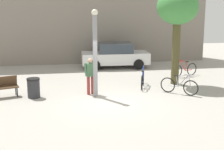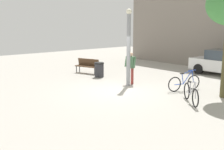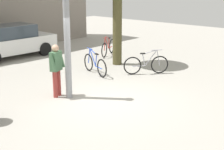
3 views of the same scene
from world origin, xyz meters
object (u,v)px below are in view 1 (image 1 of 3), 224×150
at_px(bicycle_blue, 143,79).
at_px(bicycle_silver, 179,86).
at_px(plaza_tree, 177,10).
at_px(lamppost, 95,51).
at_px(trash_bin, 34,88).
at_px(person_by_lamppost, 90,74).
at_px(parked_car_white, 115,55).
at_px(bicycle_red, 184,70).

bearing_deg(bicycle_blue, bicycle_silver, -48.70).
height_order(plaza_tree, bicycle_blue, plaza_tree).
relative_size(lamppost, plaza_tree, 0.81).
bearing_deg(trash_bin, bicycle_silver, -4.23).
distance_m(person_by_lamppost, parked_car_white, 6.39).
height_order(person_by_lamppost, trash_bin, person_by_lamppost).
bearing_deg(plaza_tree, trash_bin, -168.64).
relative_size(plaza_tree, trash_bin, 5.47).
xyz_separation_m(lamppost, person_by_lamppost, (-0.19, 0.35, -1.08)).
distance_m(lamppost, bicycle_blue, 3.25).
xyz_separation_m(bicycle_blue, parked_car_white, (-0.50, 5.07, 0.39)).
xyz_separation_m(person_by_lamppost, bicycle_red, (5.58, 2.83, -0.58)).
distance_m(plaza_tree, bicycle_silver, 3.88).
xyz_separation_m(plaza_tree, bicycle_silver, (-0.45, -1.89, -3.36)).
bearing_deg(bicycle_red, bicycle_blue, -146.80).
height_order(bicycle_blue, bicycle_red, same).
bearing_deg(person_by_lamppost, parked_car_white, 70.12).
bearing_deg(plaza_tree, parked_car_white, 115.95).
bearing_deg(trash_bin, lamppost, -5.00).
distance_m(lamppost, bicycle_red, 6.48).
xyz_separation_m(plaza_tree, bicycle_red, (1.12, 1.54, -3.36)).
bearing_deg(bicycle_silver, bicycle_red, 65.38).
distance_m(bicycle_blue, parked_car_white, 5.11).
bearing_deg(person_by_lamppost, bicycle_red, 26.89).
bearing_deg(lamppost, plaza_tree, 21.00).
bearing_deg(bicycle_red, lamppost, -149.49).
height_order(person_by_lamppost, parked_car_white, person_by_lamppost).
distance_m(lamppost, plaza_tree, 4.88).
bearing_deg(bicycle_blue, bicycle_red, 33.20).
bearing_deg(person_by_lamppost, plaza_tree, 16.16).
height_order(plaza_tree, parked_car_white, plaza_tree).
distance_m(lamppost, person_by_lamppost, 1.15).
relative_size(lamppost, bicycle_red, 2.26).
bearing_deg(bicycle_silver, parked_car_white, 105.59).
bearing_deg(bicycle_silver, lamppost, 176.31).
relative_size(bicycle_blue, trash_bin, 2.00).
bearing_deg(parked_car_white, trash_bin, -127.54).
height_order(parked_car_white, trash_bin, parked_car_white).
height_order(lamppost, bicycle_blue, lamppost).
distance_m(bicycle_blue, bicycle_red, 3.47).
height_order(person_by_lamppost, bicycle_blue, person_by_lamppost).
distance_m(bicycle_red, trash_bin, 8.62).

